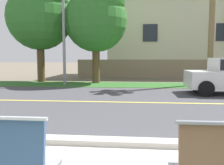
{
  "coord_description": "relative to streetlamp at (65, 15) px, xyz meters",
  "views": [
    {
      "loc": [
        0.22,
        -1.82,
        1.54
      ],
      "look_at": [
        -0.28,
        3.47,
        1.0
      ],
      "focal_mm": 39.13,
      "sensor_mm": 36.0,
      "label": 1
    }
  ],
  "objects": [
    {
      "name": "ground_plane",
      "position": [
        3.75,
        -3.84,
        -3.91
      ],
      "size": [
        140.0,
        140.0,
        0.0
      ],
      "primitive_type": "plane",
      "color": "#665B4C"
    },
    {
      "name": "curb_edge",
      "position": [
        3.75,
        -9.49,
        -3.85
      ],
      "size": [
        44.0,
        0.3,
        0.11
      ],
      "primitive_type": "cube",
      "color": "#ADA89E",
      "rests_on": "ground_plane"
    },
    {
      "name": "street_asphalt",
      "position": [
        3.75,
        -5.34,
        -3.9
      ],
      "size": [
        52.0,
        8.0,
        0.01
      ],
      "primitive_type": "cube",
      "color": "#424247",
      "rests_on": "ground_plane"
    },
    {
      "name": "road_centre_line",
      "position": [
        3.75,
        -5.34,
        -3.9
      ],
      "size": [
        48.0,
        0.14,
        0.01
      ],
      "primitive_type": "cube",
      "color": "#E0CC4C",
      "rests_on": "ground_plane"
    },
    {
      "name": "far_verge_grass",
      "position": [
        3.75,
        0.19,
        -3.9
      ],
      "size": [
        48.0,
        2.8,
        0.02
      ],
      "primitive_type": "cube",
      "color": "#2D6026",
      "rests_on": "ground_plane"
    },
    {
      "name": "streetlamp",
      "position": [
        0.0,
        0.0,
        0.0
      ],
      "size": [
        0.24,
        2.1,
        6.81
      ],
      "color": "gray",
      "rests_on": "ground_plane"
    },
    {
      "name": "shade_tree_far_left",
      "position": [
        -1.87,
        1.3,
        0.42
      ],
      "size": [
        4.04,
        4.04,
        6.67
      ],
      "color": "brown",
      "rests_on": "ground_plane"
    },
    {
      "name": "shade_tree_left",
      "position": [
        1.72,
        1.02,
        0.13
      ],
      "size": [
        3.77,
        3.77,
        6.22
      ],
      "color": "brown",
      "rests_on": "ground_plane"
    },
    {
      "name": "garden_wall",
      "position": [
        5.98,
        5.36,
        -3.21
      ],
      "size": [
        13.0,
        0.36,
        1.4
      ],
      "primitive_type": "cube",
      "color": "gray",
      "rests_on": "ground_plane"
    },
    {
      "name": "house_across_street",
      "position": [
        7.78,
        8.56,
        -0.45
      ],
      "size": [
        12.91,
        6.91,
        6.83
      ],
      "color": "beige",
      "rests_on": "ground_plane"
    }
  ]
}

